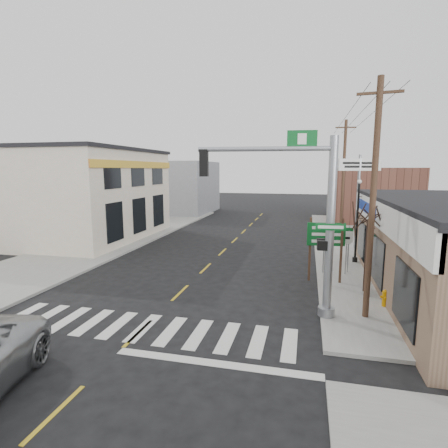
% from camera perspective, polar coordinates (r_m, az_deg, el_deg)
% --- Properties ---
extents(ground, '(140.00, 140.00, 0.00)m').
position_cam_1_polar(ground, '(12.63, -13.82, -16.91)').
color(ground, black).
rests_on(ground, ground).
extents(sidewalk_right, '(6.00, 38.00, 0.13)m').
position_cam_1_polar(sidewalk_right, '(23.95, 21.85, -4.73)').
color(sidewalk_right, gray).
rests_on(sidewalk_right, ground).
extents(sidewalk_left, '(6.00, 38.00, 0.13)m').
position_cam_1_polar(sidewalk_left, '(27.69, -18.16, -2.74)').
color(sidewalk_left, gray).
rests_on(sidewalk_left, ground).
extents(center_line, '(0.12, 56.00, 0.01)m').
position_cam_1_polar(center_line, '(19.61, -3.04, -7.22)').
color(center_line, gold).
rests_on(center_line, ground).
extents(crosswalk, '(11.00, 2.20, 0.01)m').
position_cam_1_polar(crosswalk, '(12.95, -12.98, -16.18)').
color(crosswalk, silver).
rests_on(crosswalk, ground).
extents(left_building, '(12.00, 12.00, 6.80)m').
position_cam_1_polar(left_building, '(30.34, -23.96, 4.28)').
color(left_building, beige).
rests_on(left_building, ground).
extents(bldg_distant_right, '(8.00, 10.00, 5.60)m').
position_cam_1_polar(bldg_distant_right, '(40.69, 22.85, 4.49)').
color(bldg_distant_right, brown).
rests_on(bldg_distant_right, ground).
extents(bldg_distant_left, '(9.00, 10.00, 6.40)m').
position_cam_1_polar(bldg_distant_left, '(45.18, -7.88, 5.98)').
color(bldg_distant_left, gray).
rests_on(bldg_distant_left, ground).
extents(traffic_signal_pole, '(5.25, 0.39, 6.65)m').
position_cam_1_polar(traffic_signal_pole, '(12.77, 13.54, 2.53)').
color(traffic_signal_pole, '#92959A').
rests_on(traffic_signal_pole, sidewalk_right).
extents(guide_sign, '(1.76, 0.14, 3.08)m').
position_cam_1_polar(guide_sign, '(17.13, 16.29, -2.71)').
color(guide_sign, '#4E3424').
rests_on(guide_sign, sidewalk_right).
extents(fire_hydrant, '(0.21, 0.21, 0.68)m').
position_cam_1_polar(fire_hydrant, '(15.31, 24.77, -10.81)').
color(fire_hydrant, '#C27E02').
rests_on(fire_hydrant, sidewalk_right).
extents(ped_crossing_sign, '(1.01, 0.07, 2.59)m').
position_cam_1_polar(ped_crossing_sign, '(18.60, 16.06, -2.39)').
color(ped_crossing_sign, gray).
rests_on(ped_crossing_sign, sidewalk_right).
extents(lamp_post, '(0.62, 0.49, 4.76)m').
position_cam_1_polar(lamp_post, '(21.29, 21.12, 1.43)').
color(lamp_post, black).
rests_on(lamp_post, sidewalk_right).
extents(dance_center_sign, '(2.96, 0.19, 6.29)m').
position_cam_1_polar(dance_center_sign, '(25.15, 21.17, 7.09)').
color(dance_center_sign, gray).
rests_on(dance_center_sign, sidewalk_right).
extents(bare_tree, '(2.28, 2.28, 4.57)m').
position_cam_1_polar(bare_tree, '(16.10, 22.72, 2.07)').
color(bare_tree, black).
rests_on(bare_tree, sidewalk_right).
extents(shrub_back, '(1.11, 1.11, 0.83)m').
position_cam_1_polar(shrub_back, '(20.68, 28.95, -5.94)').
color(shrub_back, black).
rests_on(shrub_back, sidewalk_right).
extents(utility_pole_near, '(1.46, 0.22, 8.38)m').
position_cam_1_polar(utility_pole_near, '(13.19, 23.13, 3.75)').
color(utility_pole_near, '#4A2A20').
rests_on(utility_pole_near, sidewalk_right).
extents(utility_pole_far, '(1.60, 0.24, 9.22)m').
position_cam_1_polar(utility_pole_far, '(30.22, 18.90, 7.32)').
color(utility_pole_far, '#3E2D1F').
rests_on(utility_pole_far, sidewalk_right).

